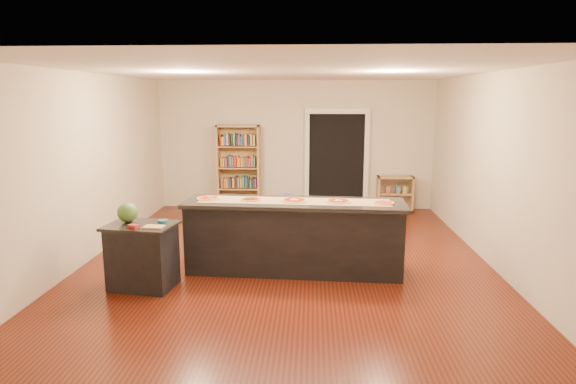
{
  "coord_description": "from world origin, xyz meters",
  "views": [
    {
      "loc": [
        0.37,
        -7.06,
        2.43
      ],
      "look_at": [
        0.0,
        0.2,
        1.0
      ],
      "focal_mm": 30.0,
      "sensor_mm": 36.0,
      "label": 1
    }
  ],
  "objects_px": {
    "kitchen_island": "(294,236)",
    "low_shelf": "(395,194)",
    "waste_bin": "(288,203)",
    "watermelon": "(128,212)",
    "side_counter": "(143,256)",
    "bookshelf": "(239,168)"
  },
  "relations": [
    {
      "from": "waste_bin",
      "to": "watermelon",
      "type": "distance_m",
      "value": 4.73
    },
    {
      "from": "low_shelf",
      "to": "kitchen_island",
      "type": "bearing_deg",
      "value": -118.21
    },
    {
      "from": "bookshelf",
      "to": "waste_bin",
      "type": "bearing_deg",
      "value": -7.86
    },
    {
      "from": "watermelon",
      "to": "side_counter",
      "type": "bearing_deg",
      "value": -25.02
    },
    {
      "from": "low_shelf",
      "to": "watermelon",
      "type": "relative_size",
      "value": 2.95
    },
    {
      "from": "low_shelf",
      "to": "watermelon",
      "type": "bearing_deg",
      "value": -133.29
    },
    {
      "from": "kitchen_island",
      "to": "low_shelf",
      "type": "relative_size",
      "value": 4.0
    },
    {
      "from": "side_counter",
      "to": "waste_bin",
      "type": "xyz_separation_m",
      "value": [
        1.67,
        4.37,
        -0.24
      ]
    },
    {
      "from": "side_counter",
      "to": "low_shelf",
      "type": "distance_m",
      "value": 6.02
    },
    {
      "from": "side_counter",
      "to": "bookshelf",
      "type": "height_order",
      "value": "bookshelf"
    },
    {
      "from": "low_shelf",
      "to": "waste_bin",
      "type": "relative_size",
      "value": 2.04
    },
    {
      "from": "kitchen_island",
      "to": "low_shelf",
      "type": "bearing_deg",
      "value": 64.79
    },
    {
      "from": "waste_bin",
      "to": "watermelon",
      "type": "height_order",
      "value": "watermelon"
    },
    {
      "from": "side_counter",
      "to": "low_shelf",
      "type": "bearing_deg",
      "value": 56.94
    },
    {
      "from": "bookshelf",
      "to": "side_counter",
      "type": "bearing_deg",
      "value": -97.22
    },
    {
      "from": "side_counter",
      "to": "watermelon",
      "type": "height_order",
      "value": "watermelon"
    },
    {
      "from": "kitchen_island",
      "to": "low_shelf",
      "type": "xyz_separation_m",
      "value": [
        2.04,
        3.81,
        -0.13
      ]
    },
    {
      "from": "low_shelf",
      "to": "waste_bin",
      "type": "height_order",
      "value": "low_shelf"
    },
    {
      "from": "low_shelf",
      "to": "watermelon",
      "type": "xyz_separation_m",
      "value": [
        -4.17,
        -4.43,
        0.59
      ]
    },
    {
      "from": "watermelon",
      "to": "waste_bin",
      "type": "bearing_deg",
      "value": 66.45
    },
    {
      "from": "low_shelf",
      "to": "watermelon",
      "type": "height_order",
      "value": "watermelon"
    },
    {
      "from": "bookshelf",
      "to": "watermelon",
      "type": "relative_size",
      "value": 7.13
    }
  ]
}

